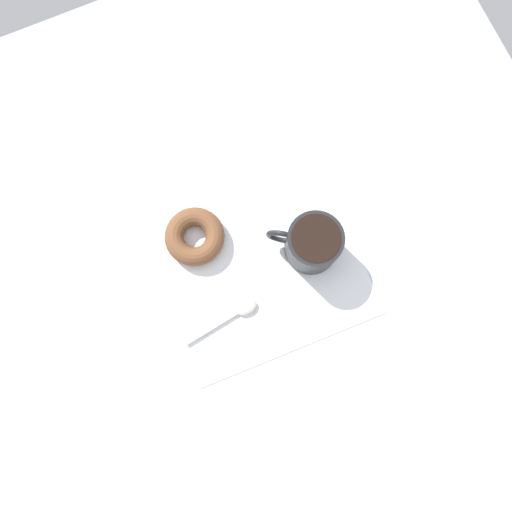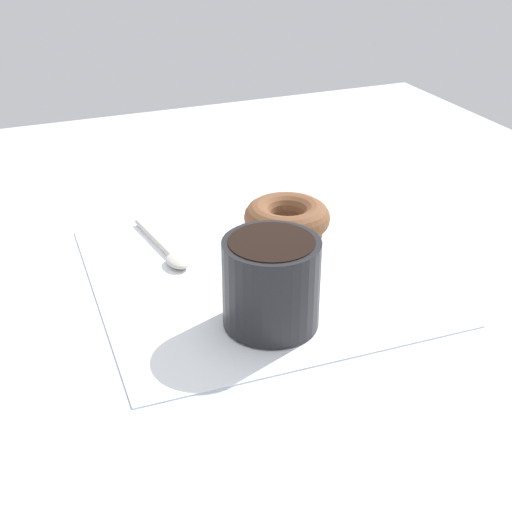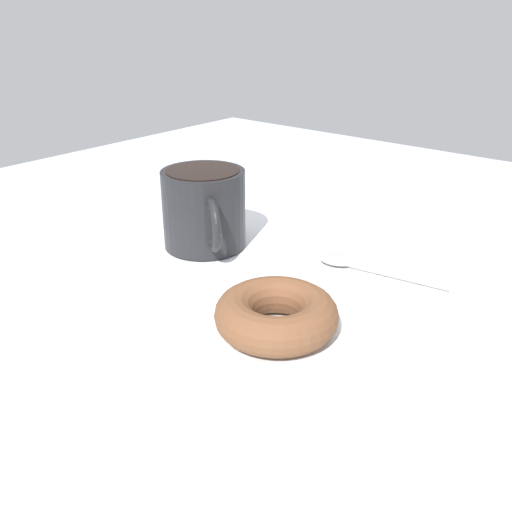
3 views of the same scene
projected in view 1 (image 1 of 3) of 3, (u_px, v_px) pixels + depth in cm
name	position (u px, v px, depth cm)	size (l,w,h in cm)	color
ground_plane	(254.00, 274.00, 86.49)	(120.00, 120.00, 2.00)	#B2BCC6
napkin	(256.00, 258.00, 85.83)	(33.68, 33.68, 0.30)	white
coffee_cup	(312.00, 243.00, 81.60)	(9.44, 11.24, 8.63)	black
donut	(195.00, 237.00, 84.68)	(10.25, 10.25, 3.26)	brown
spoon	(237.00, 314.00, 83.60)	(3.36, 13.65, 0.90)	#B7B2A8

